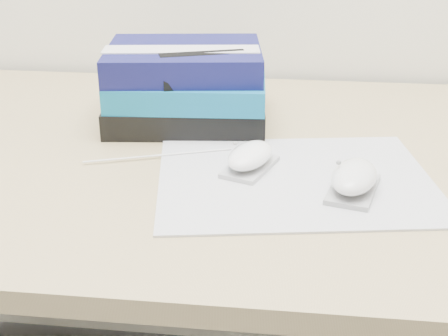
# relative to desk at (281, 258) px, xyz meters

# --- Properties ---
(desk) EXTENTS (1.60, 0.80, 0.73)m
(desk) POSITION_rel_desk_xyz_m (0.00, 0.00, 0.00)
(desk) COLOR tan
(desk) RESTS_ON ground
(mousepad) EXTENTS (0.43, 0.36, 0.00)m
(mousepad) POSITION_rel_desk_xyz_m (0.02, -0.16, 0.24)
(mousepad) COLOR #999AA2
(mousepad) RESTS_ON desk
(mouse_rear) EXTENTS (0.09, 0.11, 0.04)m
(mouse_rear) POSITION_rel_desk_xyz_m (-0.05, -0.14, 0.26)
(mouse_rear) COLOR #AAAAAC
(mouse_rear) RESTS_ON mousepad
(mouse_front) EXTENTS (0.08, 0.12, 0.04)m
(mouse_front) POSITION_rel_desk_xyz_m (0.09, -0.20, 0.26)
(mouse_front) COLOR #939396
(mouse_front) RESTS_ON mousepad
(usb_cable) EXTENTS (0.22, 0.08, 0.00)m
(usb_cable) POSITION_rel_desk_xyz_m (-0.19, -0.11, 0.24)
(usb_cable) COLOR white
(usb_cable) RESTS_ON mousepad
(book_stack) EXTENTS (0.29, 0.24, 0.13)m
(book_stack) POSITION_rel_desk_xyz_m (-0.18, 0.06, 0.30)
(book_stack) COLOR black
(book_stack) RESTS_ON desk
(pouch) EXTENTS (0.16, 0.14, 0.13)m
(pouch) POSITION_rel_desk_xyz_m (-0.14, 0.03, 0.30)
(pouch) COLOR black
(pouch) RESTS_ON desk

